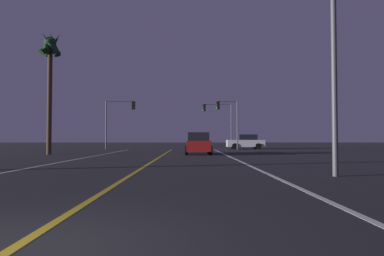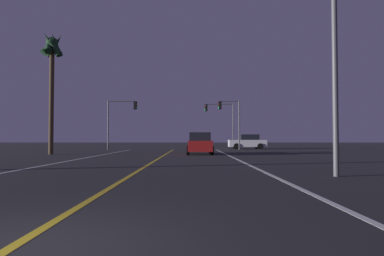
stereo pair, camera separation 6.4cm
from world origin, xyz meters
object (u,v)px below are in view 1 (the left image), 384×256
at_px(traffic_light_near_left, 120,113).
at_px(palm_tree_left_mid, 50,57).
at_px(car_ahead_far, 198,144).
at_px(traffic_light_far_right, 218,115).
at_px(traffic_light_near_right, 227,114).
at_px(street_lamp_right_near, 321,26).
at_px(car_crossing_side, 246,142).

height_order(traffic_light_near_left, palm_tree_left_mid, palm_tree_left_mid).
relative_size(car_ahead_far, traffic_light_far_right, 0.76).
height_order(traffic_light_near_right, palm_tree_left_mid, palm_tree_left_mid).
xyz_separation_m(traffic_light_far_right, street_lamp_right_near, (0.77, -32.32, 0.74)).
distance_m(traffic_light_far_right, palm_tree_left_mid, 22.56).
relative_size(traffic_light_near_right, palm_tree_left_mid, 0.57).
bearing_deg(traffic_light_near_left, traffic_light_near_right, -0.00).
distance_m(car_ahead_far, palm_tree_left_mid, 13.36).
bearing_deg(traffic_light_far_right, street_lamp_right_near, 91.37).
relative_size(car_crossing_side, traffic_light_far_right, 0.76).
height_order(car_ahead_far, traffic_light_near_left, traffic_light_near_left).
bearing_deg(car_crossing_side, traffic_light_near_right, 39.37).
distance_m(traffic_light_near_left, traffic_light_far_right, 12.56).
bearing_deg(car_ahead_far, palm_tree_left_mid, 91.33).
xyz_separation_m(car_crossing_side, traffic_light_far_right, (-3.00, 3.57, 3.40)).
height_order(traffic_light_near_left, traffic_light_far_right, traffic_light_far_right).
height_order(traffic_light_near_right, street_lamp_right_near, street_lamp_right_near).
xyz_separation_m(car_crossing_side, traffic_light_near_left, (-14.29, -1.93, 3.22)).
xyz_separation_m(car_crossing_side, traffic_light_near_right, (-2.35, -1.93, 3.17)).
bearing_deg(street_lamp_right_near, palm_tree_left_mid, -45.18).
bearing_deg(car_ahead_far, traffic_light_far_right, -9.82).
bearing_deg(palm_tree_left_mid, car_ahead_far, 1.33).
xyz_separation_m(car_ahead_far, traffic_light_near_left, (-8.39, 11.26, 3.22)).
relative_size(traffic_light_near_right, traffic_light_far_right, 0.96).
distance_m(traffic_light_near_right, palm_tree_left_mid, 19.31).
xyz_separation_m(car_crossing_side, street_lamp_right_near, (-2.22, -28.74, 4.14)).
bearing_deg(street_lamp_right_near, car_crossing_side, -94.42).
bearing_deg(street_lamp_right_near, traffic_light_near_left, -65.78).
bearing_deg(palm_tree_left_mid, street_lamp_right_near, -45.18).
height_order(street_lamp_right_near, palm_tree_left_mid, palm_tree_left_mid).
distance_m(traffic_light_near_right, street_lamp_right_near, 26.83).
height_order(car_ahead_far, traffic_light_near_right, traffic_light_near_right).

